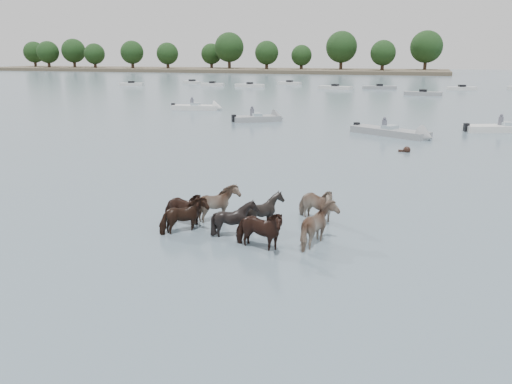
% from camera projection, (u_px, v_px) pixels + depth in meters
% --- Properties ---
extents(ground, '(400.00, 400.00, 0.00)m').
position_uv_depth(ground, '(274.00, 245.00, 16.10)').
color(ground, slate).
rests_on(ground, ground).
extents(shoreline, '(160.00, 30.00, 1.00)m').
position_uv_depth(shoreline, '(197.00, 70.00, 174.73)').
color(shoreline, '#4C4233').
rests_on(shoreline, ground).
extents(pony_herd, '(6.56, 4.58, 1.49)m').
position_uv_depth(pony_herd, '(249.00, 217.00, 17.17)').
color(pony_herd, black).
rests_on(pony_herd, ground).
extents(swimming_pony, '(0.72, 0.44, 0.44)m').
position_uv_depth(swimming_pony, '(406.00, 150.00, 31.32)').
color(swimming_pony, black).
rests_on(swimming_pony, ground).
extents(motorboat_a, '(4.64, 3.89, 1.92)m').
position_uv_depth(motorboat_a, '(264.00, 118.00, 45.64)').
color(motorboat_a, gray).
rests_on(motorboat_a, ground).
extents(motorboat_b, '(6.33, 4.64, 1.92)m').
position_uv_depth(motorboat_b, '(399.00, 133.00, 37.09)').
color(motorboat_b, gray).
rests_on(motorboat_b, ground).
extents(motorboat_f, '(5.58, 2.45, 1.92)m').
position_uv_depth(motorboat_f, '(203.00, 108.00, 54.80)').
color(motorboat_f, silver).
rests_on(motorboat_f, ground).
extents(distant_flotilla, '(102.27, 27.57, 0.93)m').
position_uv_depth(distant_flotilla, '(409.00, 87.00, 87.74)').
color(distant_flotilla, silver).
rests_on(distant_flotilla, ground).
extents(treeline, '(148.47, 19.72, 12.56)m').
position_uv_depth(treeline, '(218.00, 51.00, 170.72)').
color(treeline, '#382619').
rests_on(treeline, ground).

